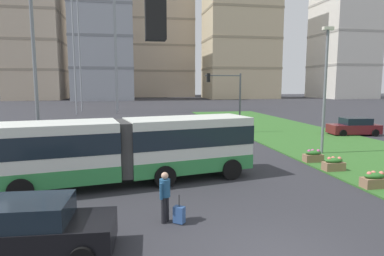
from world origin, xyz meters
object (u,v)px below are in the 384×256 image
object	(u,v)px
traffic_light_far_right	(228,92)
flower_planter_3	(313,156)
car_black_sedan	(29,230)
flower_planter_1	(374,180)
streetlight_left	(35,74)
flower_planter_2	(334,164)
apartment_tower_eastcentre	(241,27)
apartment_tower_west	(35,30)
apartment_tower_centre	(160,36)
streetlight_median	(325,85)
apartment_tower_east	(344,36)
articulated_bus	(131,148)
car_white_van	(103,130)
apartment_tower_westcentre	(102,25)
car_maroon_sedan	(354,127)
pedestrian_crossing	(165,194)
rolling_suitcase	(179,214)

from	to	relation	value
traffic_light_far_right	flower_planter_3	bearing A→B (deg)	-82.84
car_black_sedan	traffic_light_far_right	distance (m)	23.93
flower_planter_1	streetlight_left	distance (m)	17.06
flower_planter_2	flower_planter_3	xyz separation A→B (m)	(0.00, 2.02, 0.00)
traffic_light_far_right	apartment_tower_eastcentre	bearing A→B (deg)	70.43
apartment_tower_west	apartment_tower_centre	size ratio (longest dim) A/B	0.94
streetlight_median	apartment_tower_west	world-z (taller)	apartment_tower_west
apartment_tower_eastcentre	apartment_tower_east	size ratio (longest dim) A/B	1.12
articulated_bus	car_black_sedan	xyz separation A→B (m)	(-2.77, -6.39, -0.90)
car_white_van	apartment_tower_westcentre	xyz separation A→B (m)	(-4.61, 71.60, 20.27)
car_maroon_sedan	apartment_tower_east	size ratio (longest dim) A/B	0.12
car_white_van	apartment_tower_eastcentre	xyz separation A→B (m)	(37.10, 73.78, 21.46)
pedestrian_crossing	flower_planter_3	distance (m)	11.71
articulated_bus	car_white_van	size ratio (longest dim) A/B	2.63
flower_planter_3	apartment_tower_centre	size ratio (longest dim) A/B	0.03
car_maroon_sedan	rolling_suitcase	size ratio (longest dim) A/B	4.70
car_black_sedan	flower_planter_2	xyz separation A→B (m)	(13.34, 6.37, -0.33)
flower_planter_1	flower_planter_3	size ratio (longest dim) A/B	1.00
pedestrian_crossing	flower_planter_3	world-z (taller)	pedestrian_crossing
apartment_tower_westcentre	pedestrian_crossing	bearing A→B (deg)	-84.92
rolling_suitcase	streetlight_left	size ratio (longest dim) A/B	0.10
car_maroon_sedan	traffic_light_far_right	distance (m)	11.81
streetlight_median	car_black_sedan	bearing A→B (deg)	-145.36
apartment_tower_east	articulated_bus	bearing A→B (deg)	-129.44
flower_planter_2	apartment_tower_centre	xyz separation A→B (m)	(1.07, 106.70, 21.02)
flower_planter_3	apartment_tower_westcentre	xyz separation A→B (m)	(-17.44, 82.58, 20.60)
streetlight_median	flower_planter_3	bearing A→B (deg)	-131.61
streetlight_median	apartment_tower_westcentre	size ratio (longest dim) A/B	0.20
rolling_suitcase	flower_planter_2	world-z (taller)	rolling_suitcase
articulated_bus	flower_planter_1	size ratio (longest dim) A/B	10.95
flower_planter_1	apartment_tower_west	distance (m)	102.42
apartment_tower_westcentre	car_maroon_sedan	bearing A→B (deg)	-69.91
flower_planter_2	apartment_tower_westcentre	size ratio (longest dim) A/B	0.03
streetlight_median	flower_planter_2	bearing A→B (deg)	-114.57
car_maroon_sedan	apartment_tower_eastcentre	xyz separation A→B (m)	(14.83, 75.67, 21.46)
flower_planter_2	flower_planter_3	world-z (taller)	same
car_white_van	pedestrian_crossing	distance (m)	18.11
flower_planter_2	apartment_tower_east	xyz separation A→B (m)	(57.27, 82.47, 19.35)
streetlight_median	streetlight_left	bearing A→B (deg)	-175.75
flower_planter_1	streetlight_median	bearing A→B (deg)	75.12
car_maroon_sedan	rolling_suitcase	world-z (taller)	car_maroon_sedan
car_black_sedan	traffic_light_far_right	xyz separation A→B (m)	(11.81, 20.58, 3.10)
car_white_van	apartment_tower_eastcentre	bearing A→B (deg)	63.30
streetlight_left	streetlight_median	xyz separation A→B (m)	(17.20, 1.28, -0.62)
streetlight_median	apartment_tower_centre	xyz separation A→B (m)	(-0.83, 102.55, 16.90)
car_maroon_sedan	apartment_tower_west	world-z (taller)	apartment_tower_west
flower_planter_2	rolling_suitcase	bearing A→B (deg)	-151.07
pedestrian_crossing	apartment_tower_westcentre	bearing A→B (deg)	95.08
flower_planter_3	traffic_light_far_right	size ratio (longest dim) A/B	0.20
car_black_sedan	apartment_tower_west	distance (m)	101.57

